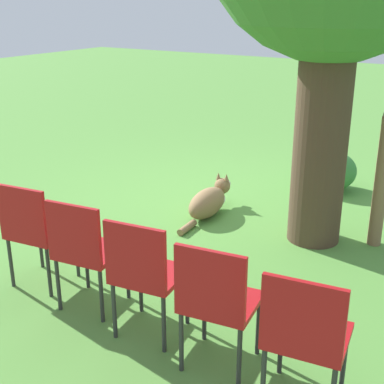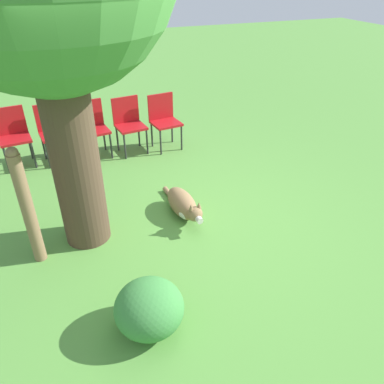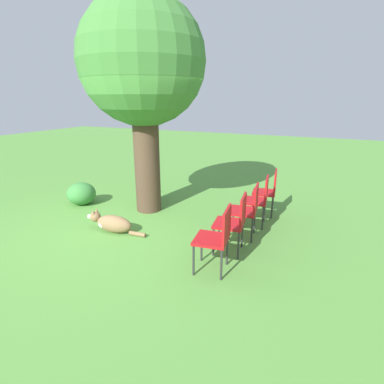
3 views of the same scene
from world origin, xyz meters
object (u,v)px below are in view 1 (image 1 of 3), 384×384
at_px(red_chair_0, 34,227).
at_px(red_chair_1, 85,247).
at_px(dog, 209,201).
at_px(red_chair_4, 305,332).
at_px(red_chair_3, 217,298).
at_px(red_chair_2, 144,270).
at_px(fence_post, 382,178).

xyz_separation_m(red_chair_0, red_chair_1, (0.05, 0.58, 0.00)).
height_order(dog, red_chair_0, red_chair_0).
bearing_deg(red_chair_4, red_chair_0, 77.68).
height_order(dog, red_chair_3, red_chair_3).
bearing_deg(red_chair_4, red_chair_2, 77.68).
distance_m(fence_post, red_chair_4, 2.45).
bearing_deg(fence_post, red_chair_0, -43.12).
height_order(red_chair_1, red_chair_3, same).
bearing_deg(red_chair_0, red_chair_2, -102.32).
xyz_separation_m(dog, red_chair_1, (2.09, 0.18, 0.36)).
bearing_deg(fence_post, red_chair_3, -8.80).
height_order(red_chair_0, red_chair_3, same).
xyz_separation_m(fence_post, red_chair_1, (2.29, -1.52, -0.14)).
distance_m(dog, red_chair_1, 2.13).
xyz_separation_m(fence_post, red_chair_3, (2.39, -0.37, -0.14)).
xyz_separation_m(red_chair_0, red_chair_2, (0.10, 1.15, 0.00)).
distance_m(red_chair_1, red_chair_4, 1.74).
xyz_separation_m(dog, red_chair_3, (2.19, 1.33, 0.36)).
distance_m(fence_post, red_chair_1, 2.76).
xyz_separation_m(dog, red_chair_0, (2.04, -0.40, 0.36)).
height_order(dog, fence_post, fence_post).
bearing_deg(red_chair_3, dog, 23.84).
bearing_deg(red_chair_4, dog, 32.98).
bearing_deg(red_chair_3, red_chair_4, -102.32).
xyz_separation_m(dog, fence_post, (-0.20, 1.70, 0.51)).
distance_m(fence_post, red_chair_3, 2.42).
bearing_deg(red_chair_1, red_chair_3, -102.32).
bearing_deg(red_chair_1, red_chair_2, -102.32).
bearing_deg(red_chair_4, red_chair_1, 77.68).
bearing_deg(red_chair_3, red_chair_0, 77.68).
xyz_separation_m(fence_post, red_chair_4, (2.44, 0.21, -0.14)).
bearing_deg(red_chair_2, fence_post, -29.51).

